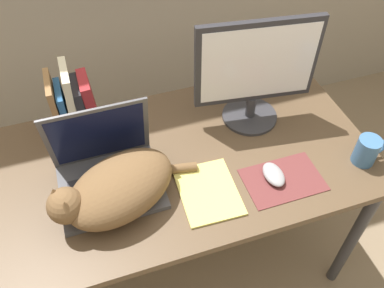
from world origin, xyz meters
The scene contains 9 objects.
desk centered at (0.00, 0.35, 0.64)m, with size 1.32×0.71×0.71m.
laptop centered at (-0.25, 0.33, 0.77)m, with size 0.32×0.27×0.28m.
cat centered at (-0.24, 0.24, 0.79)m, with size 0.48×0.35×0.16m.
external_monitor centered at (0.31, 0.47, 0.93)m, with size 0.42×0.21×0.41m.
mousepad centered at (0.29, 0.16, 0.72)m, with size 0.26×0.17×0.00m.
computer_mouse centered at (0.26, 0.18, 0.73)m, with size 0.06×0.10×0.03m.
book_row centered at (-0.31, 0.62, 0.82)m, with size 0.15×0.15×0.26m.
notepad centered at (0.04, 0.19, 0.72)m, with size 0.19×0.24×0.01m.
mug centered at (0.59, 0.15, 0.77)m, with size 0.12×0.08×0.10m.
Camera 1 is at (-0.25, -0.52, 1.77)m, focal length 38.00 mm.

